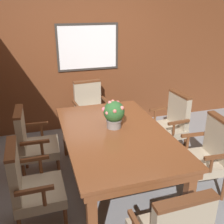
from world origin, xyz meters
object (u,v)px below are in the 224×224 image
dining_table (116,138)px  chair_left_far (33,142)px  chair_left_near (31,185)px  chair_right_far (170,123)px  chair_head_far (90,108)px  chair_right_near (207,154)px  potted_plant (114,113)px

dining_table → chair_left_far: size_ratio=2.04×
chair_left_near → chair_left_far: same height
chair_right_far → chair_head_far: 1.37m
chair_head_far → chair_right_near: (1.00, -1.84, 0.00)m
chair_right_far → chair_right_near: size_ratio=1.00×
chair_head_far → chair_left_far: same height
chair_right_far → chair_head_far: bearing=-136.5°
chair_left_far → chair_right_near: bearing=-112.4°
chair_right_far → dining_table: bearing=-69.3°
chair_head_far → chair_right_far: bearing=-47.8°
potted_plant → chair_head_far: bearing=91.5°
chair_right_far → potted_plant: (-0.98, -0.32, 0.40)m
dining_table → potted_plant: (0.02, 0.13, 0.27)m
chair_right_near → potted_plant: 1.20m
dining_table → chair_right_near: 1.09m
chair_head_far → chair_left_far: 1.34m
dining_table → chair_right_far: (1.00, 0.46, -0.12)m
dining_table → chair_right_near: chair_right_near is taller
chair_left_near → chair_right_near: 1.99m
chair_right_far → chair_right_near: (-0.01, -0.91, 0.00)m
chair_left_near → potted_plant: 1.24m
chair_right_near → dining_table: bearing=-110.9°
dining_table → chair_left_far: 1.07m
chair_left_near → potted_plant: size_ratio=2.73×
chair_right_near → potted_plant: potted_plant is taller
chair_left_far → potted_plant: size_ratio=2.73×
chair_right_near → chair_left_near: bearing=-86.3°
chair_head_far → chair_left_near: 2.09m
chair_head_far → potted_plant: size_ratio=2.73×
chair_head_far → chair_left_far: (-0.95, -0.94, 0.00)m
dining_table → chair_left_near: (-1.01, -0.45, -0.12)m
chair_left_far → potted_plant: bearing=-105.2°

